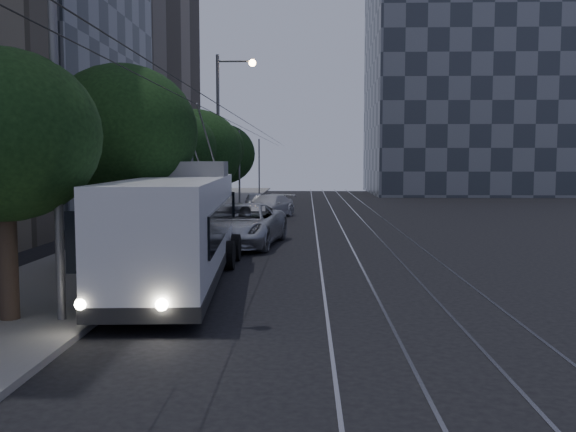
# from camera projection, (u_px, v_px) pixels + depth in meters

# --- Properties ---
(ground) EXTENTS (120.00, 120.00, 0.00)m
(ground) POSITION_uv_depth(u_px,v_px,m) (314.00, 291.00, 18.49)
(ground) COLOR black
(ground) RESTS_ON ground
(sidewalk) EXTENTS (5.00, 90.00, 0.15)m
(sidewalk) POSITION_uv_depth(u_px,v_px,m) (186.00, 221.00, 38.62)
(sidewalk) COLOR slate
(sidewalk) RESTS_ON ground
(tram_rails) EXTENTS (4.52, 90.00, 0.02)m
(tram_rails) POSITION_uv_depth(u_px,v_px,m) (352.00, 223.00, 38.33)
(tram_rails) COLOR gray
(tram_rails) RESTS_ON ground
(overhead_wires) EXTENTS (2.23, 90.00, 6.00)m
(overhead_wires) POSITION_uv_depth(u_px,v_px,m) (227.00, 165.00, 38.25)
(overhead_wires) COLOR black
(overhead_wires) RESTS_ON ground
(building_glass_mid) EXTENTS (14.40, 18.40, 26.80)m
(building_glass_mid) POSITION_uv_depth(u_px,v_px,m) (5.00, 4.00, 39.79)
(building_glass_mid) COLOR #363C45
(building_glass_mid) RESTS_ON ground
(building_tan_far) EXTENTS (14.40, 22.40, 34.80)m
(building_tan_far) POSITION_uv_depth(u_px,v_px,m) (105.00, 12.00, 59.35)
(building_tan_far) COLOR gray
(building_tan_far) RESTS_ON ground
(building_distant_right) EXTENTS (22.00, 18.00, 24.00)m
(building_distant_right) POSITION_uv_depth(u_px,v_px,m) (470.00, 86.00, 71.69)
(building_distant_right) COLOR #363C45
(building_distant_right) RESTS_ON ground
(trolleybus) EXTENTS (3.34, 12.53, 5.63)m
(trolleybus) POSITION_uv_depth(u_px,v_px,m) (179.00, 228.00, 19.53)
(trolleybus) COLOR silver
(trolleybus) RESTS_ON ground
(pickup_silver) EXTENTS (3.91, 7.01, 1.85)m
(pickup_silver) POSITION_uv_depth(u_px,v_px,m) (242.00, 225.00, 28.15)
(pickup_silver) COLOR #B0B3B9
(pickup_silver) RESTS_ON ground
(car_white_a) EXTENTS (2.38, 4.75, 1.55)m
(car_white_a) POSITION_uv_depth(u_px,v_px,m) (261.00, 215.00, 34.77)
(car_white_a) COLOR #BABABE
(car_white_a) RESTS_ON ground
(car_white_b) EXTENTS (3.72, 5.56, 1.50)m
(car_white_b) POSITION_uv_depth(u_px,v_px,m) (269.00, 206.00, 41.95)
(car_white_b) COLOR silver
(car_white_b) RESTS_ON ground
(car_white_c) EXTENTS (2.50, 4.03, 1.25)m
(car_white_c) POSITION_uv_depth(u_px,v_px,m) (264.00, 205.00, 45.15)
(car_white_c) COLOR silver
(car_white_c) RESTS_ON ground
(car_white_d) EXTENTS (1.93, 3.75, 1.22)m
(car_white_d) POSITION_uv_depth(u_px,v_px,m) (255.00, 200.00, 50.29)
(car_white_d) COLOR white
(car_white_d) RESTS_ON ground
(tree_0) EXTENTS (4.31, 4.31, 6.26)m
(tree_0) POSITION_uv_depth(u_px,v_px,m) (3.00, 136.00, 14.30)
(tree_0) COLOR #32261B
(tree_0) RESTS_ON ground
(tree_1) EXTENTS (5.10, 5.10, 7.02)m
(tree_1) POSITION_uv_depth(u_px,v_px,m) (123.00, 132.00, 21.84)
(tree_1) COLOR #32261B
(tree_1) RESTS_ON ground
(tree_2) EXTENTS (3.82, 3.82, 6.15)m
(tree_2) POSITION_uv_depth(u_px,v_px,m) (179.00, 148.00, 32.24)
(tree_2) COLOR #32261B
(tree_2) RESTS_ON ground
(tree_3) EXTENTS (5.30, 5.30, 6.62)m
(tree_3) POSITION_uv_depth(u_px,v_px,m) (195.00, 152.00, 36.01)
(tree_3) COLOR #32261B
(tree_3) RESTS_ON ground
(tree_4) EXTENTS (4.31, 4.31, 6.47)m
(tree_4) POSITION_uv_depth(u_px,v_px,m) (212.00, 149.00, 42.38)
(tree_4) COLOR #32261B
(tree_4) RESTS_ON ground
(tree_5) EXTENTS (5.33, 5.33, 6.64)m
(tree_5) POSITION_uv_depth(u_px,v_px,m) (221.00, 154.00, 50.85)
(tree_5) COLOR #32261B
(tree_5) RESTS_ON ground
(streetlamp_near) EXTENTS (2.43, 0.44, 10.05)m
(streetlamp_near) POSITION_uv_depth(u_px,v_px,m) (72.00, 56.00, 14.10)
(streetlamp_near) COLOR slate
(streetlamp_near) RESTS_ON ground
(streetlamp_far) EXTENTS (2.47, 0.44, 10.22)m
(streetlamp_far) POSITION_uv_depth(u_px,v_px,m) (225.00, 122.00, 39.64)
(streetlamp_far) COLOR slate
(streetlamp_far) RESTS_ON ground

